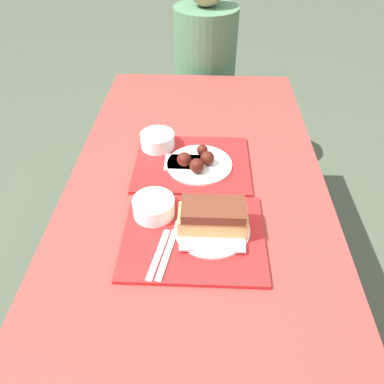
{
  "coord_description": "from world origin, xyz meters",
  "views": [
    {
      "loc": [
        0.02,
        -0.85,
        1.5
      ],
      "look_at": [
        -0.01,
        -0.02,
        0.77
      ],
      "focal_mm": 35.0,
      "sensor_mm": 36.0,
      "label": 1
    }
  ],
  "objects_px": {
    "bowl_coleslaw_near": "(154,206)",
    "brisket_sandwich_plate": "(213,220)",
    "tray_near": "(192,236)",
    "bowl_coleslaw_far": "(158,139)",
    "tray_far": "(192,164)",
    "wings_plate_far": "(198,162)",
    "person_seated_across": "(205,53)"
  },
  "relations": [
    {
      "from": "wings_plate_far",
      "to": "person_seated_across",
      "type": "relative_size",
      "value": 0.32
    },
    {
      "from": "tray_near",
      "to": "bowl_coleslaw_near",
      "type": "bearing_deg",
      "value": 145.31
    },
    {
      "from": "bowl_coleslaw_near",
      "to": "wings_plate_far",
      "type": "xyz_separation_m",
      "value": [
        0.12,
        0.23,
        -0.01
      ]
    },
    {
      "from": "bowl_coleslaw_far",
      "to": "wings_plate_far",
      "type": "bearing_deg",
      "value": -37.09
    },
    {
      "from": "brisket_sandwich_plate",
      "to": "wings_plate_far",
      "type": "distance_m",
      "value": 0.29
    },
    {
      "from": "tray_near",
      "to": "wings_plate_far",
      "type": "bearing_deg",
      "value": 88.91
    },
    {
      "from": "bowl_coleslaw_near",
      "to": "person_seated_across",
      "type": "distance_m",
      "value": 1.2
    },
    {
      "from": "tray_far",
      "to": "person_seated_across",
      "type": "bearing_deg",
      "value": 88.17
    },
    {
      "from": "bowl_coleslaw_far",
      "to": "tray_far",
      "type": "bearing_deg",
      "value": -35.6
    },
    {
      "from": "tray_near",
      "to": "person_seated_across",
      "type": "bearing_deg",
      "value": 89.28
    },
    {
      "from": "brisket_sandwich_plate",
      "to": "bowl_coleslaw_far",
      "type": "distance_m",
      "value": 0.44
    },
    {
      "from": "bowl_coleslaw_far",
      "to": "person_seated_across",
      "type": "relative_size",
      "value": 0.17
    },
    {
      "from": "tray_far",
      "to": "brisket_sandwich_plate",
      "type": "xyz_separation_m",
      "value": [
        0.07,
        -0.31,
        0.04
      ]
    },
    {
      "from": "tray_near",
      "to": "brisket_sandwich_plate",
      "type": "bearing_deg",
      "value": 20.25
    },
    {
      "from": "tray_far",
      "to": "wings_plate_far",
      "type": "relative_size",
      "value": 1.76
    },
    {
      "from": "bowl_coleslaw_near",
      "to": "wings_plate_far",
      "type": "distance_m",
      "value": 0.26
    },
    {
      "from": "person_seated_across",
      "to": "tray_far",
      "type": "bearing_deg",
      "value": -91.83
    },
    {
      "from": "tray_near",
      "to": "brisket_sandwich_plate",
      "type": "xyz_separation_m",
      "value": [
        0.05,
        0.02,
        0.04
      ]
    },
    {
      "from": "bowl_coleslaw_far",
      "to": "wings_plate_far",
      "type": "distance_m",
      "value": 0.18
    },
    {
      "from": "tray_far",
      "to": "bowl_coleslaw_near",
      "type": "relative_size",
      "value": 3.22
    },
    {
      "from": "tray_near",
      "to": "bowl_coleslaw_far",
      "type": "height_order",
      "value": "bowl_coleslaw_far"
    },
    {
      "from": "bowl_coleslaw_far",
      "to": "wings_plate_far",
      "type": "relative_size",
      "value": 0.55
    },
    {
      "from": "tray_far",
      "to": "brisket_sandwich_plate",
      "type": "distance_m",
      "value": 0.32
    },
    {
      "from": "tray_far",
      "to": "bowl_coleslaw_far",
      "type": "distance_m",
      "value": 0.16
    },
    {
      "from": "bowl_coleslaw_far",
      "to": "person_seated_across",
      "type": "xyz_separation_m",
      "value": [
        0.16,
        0.85,
        -0.02
      ]
    },
    {
      "from": "tray_far",
      "to": "bowl_coleslaw_far",
      "type": "xyz_separation_m",
      "value": [
        -0.13,
        0.09,
        0.04
      ]
    },
    {
      "from": "person_seated_across",
      "to": "brisket_sandwich_plate",
      "type": "bearing_deg",
      "value": -88.28
    },
    {
      "from": "wings_plate_far",
      "to": "bowl_coleslaw_near",
      "type": "bearing_deg",
      "value": -117.3
    },
    {
      "from": "brisket_sandwich_plate",
      "to": "person_seated_across",
      "type": "bearing_deg",
      "value": 91.72
    },
    {
      "from": "bowl_coleslaw_near",
      "to": "brisket_sandwich_plate",
      "type": "bearing_deg",
      "value": -19.31
    },
    {
      "from": "tray_near",
      "to": "wings_plate_far",
      "type": "xyz_separation_m",
      "value": [
        0.01,
        0.31,
        0.02
      ]
    },
    {
      "from": "bowl_coleslaw_far",
      "to": "person_seated_across",
      "type": "bearing_deg",
      "value": 79.63
    }
  ]
}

